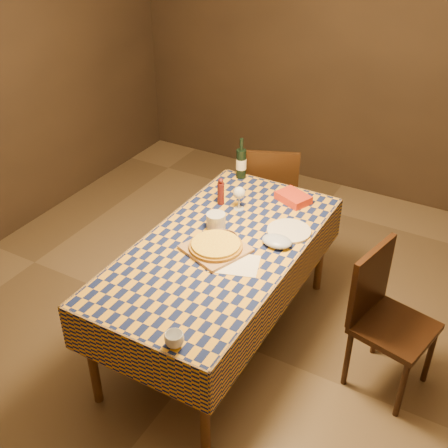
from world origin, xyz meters
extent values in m
plane|color=brown|center=(0.00, 0.00, 0.00)|extent=(5.00, 5.00, 0.00)
cube|color=#34271D|center=(0.00, 2.50, 1.35)|extent=(4.50, 0.10, 2.70)
cylinder|color=brown|center=(-0.38, -0.83, 0.38)|extent=(0.06, 0.06, 0.75)
cylinder|color=brown|center=(0.38, -0.83, 0.38)|extent=(0.06, 0.06, 0.75)
cylinder|color=brown|center=(-0.38, 0.83, 0.38)|extent=(0.06, 0.06, 0.75)
cylinder|color=brown|center=(0.38, 0.83, 0.38)|extent=(0.06, 0.06, 0.75)
cube|color=brown|center=(0.00, 0.00, 0.74)|extent=(0.90, 1.80, 0.03)
cube|color=olive|center=(0.00, 0.00, 0.76)|extent=(0.92, 1.82, 0.02)
cube|color=olive|center=(0.00, -0.92, 0.62)|extent=(0.94, 0.01, 0.30)
cube|color=olive|center=(0.00, 0.92, 0.62)|extent=(0.94, 0.01, 0.30)
cube|color=olive|center=(-0.47, 0.00, 0.62)|extent=(0.01, 1.84, 0.30)
cube|color=olive|center=(0.47, 0.00, 0.62)|extent=(0.01, 1.84, 0.30)
cube|color=tan|center=(0.00, -0.06, 0.78)|extent=(0.43, 0.43, 0.02)
cylinder|color=#9F6B1A|center=(0.00, -0.06, 0.80)|extent=(0.40, 0.40, 0.02)
cylinder|color=yellow|center=(0.00, -0.06, 0.82)|extent=(0.36, 0.36, 0.01)
cylinder|color=#491311|center=(-0.25, 0.44, 0.85)|extent=(0.06, 0.06, 0.16)
sphere|color=#491311|center=(-0.25, 0.44, 0.95)|extent=(0.04, 0.04, 0.04)
imported|color=#684C57|center=(0.01, 0.04, 0.79)|extent=(0.18, 0.18, 0.05)
cylinder|color=silver|center=(-0.10, 0.44, 0.77)|extent=(0.08, 0.08, 0.01)
cylinder|color=silver|center=(-0.10, 0.44, 0.81)|extent=(0.01, 0.01, 0.08)
sphere|color=silver|center=(-0.10, 0.44, 0.90)|extent=(0.08, 0.08, 0.08)
ellipsoid|color=#3B070E|center=(-0.10, 0.44, 0.89)|extent=(0.05, 0.05, 0.03)
cylinder|color=black|center=(-0.31, 0.86, 0.88)|extent=(0.08, 0.08, 0.22)
cylinder|color=black|center=(-0.31, 0.86, 1.04)|extent=(0.03, 0.03, 0.09)
cylinder|color=beige|center=(-0.31, 0.86, 0.88)|extent=(0.09, 0.09, 0.08)
cylinder|color=silver|center=(-0.12, 0.16, 0.82)|extent=(0.15, 0.15, 0.10)
cube|color=red|center=(0.18, 0.72, 0.80)|extent=(0.27, 0.23, 0.06)
cylinder|color=white|center=(0.31, 0.35, 0.78)|extent=(0.34, 0.34, 0.02)
imported|color=white|center=(0.23, -0.85, 0.81)|extent=(0.10, 0.10, 0.08)
cube|color=white|center=(0.17, -0.12, 0.77)|extent=(0.34, 0.29, 0.00)
ellipsoid|color=#ACBDDC|center=(0.30, 0.18, 0.80)|extent=(0.22, 0.18, 0.06)
cube|color=black|center=(-0.23, 1.24, 0.45)|extent=(0.55, 0.55, 0.04)
cube|color=black|center=(-0.15, 1.06, 0.70)|extent=(0.40, 0.19, 0.46)
cylinder|color=black|center=(-0.13, 1.48, 0.21)|extent=(0.04, 0.04, 0.43)
cylinder|color=black|center=(-0.46, 1.34, 0.21)|extent=(0.04, 0.04, 0.43)
cylinder|color=black|center=(0.01, 1.15, 0.21)|extent=(0.04, 0.04, 0.43)
cylinder|color=black|center=(-0.32, 1.01, 0.21)|extent=(0.04, 0.04, 0.43)
cube|color=black|center=(1.09, 0.16, 0.45)|extent=(0.50, 0.50, 0.04)
cube|color=black|center=(0.90, 0.21, 0.70)|extent=(0.13, 0.42, 0.46)
cylinder|color=black|center=(1.23, -0.05, 0.21)|extent=(0.04, 0.04, 0.43)
cylinder|color=black|center=(1.31, 0.30, 0.21)|extent=(0.04, 0.04, 0.43)
cylinder|color=black|center=(0.88, 0.03, 0.21)|extent=(0.04, 0.04, 0.43)
cylinder|color=black|center=(0.96, 0.38, 0.21)|extent=(0.04, 0.04, 0.43)
camera|label=1|loc=(1.41, -2.46, 2.75)|focal=45.00mm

